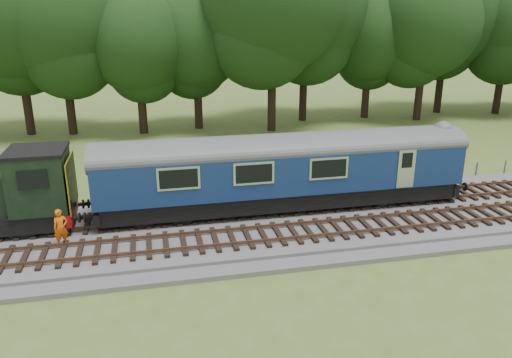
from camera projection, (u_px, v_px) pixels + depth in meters
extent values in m
plane|color=#526C27|center=(352.00, 220.00, 24.55)|extent=(120.00, 120.00, 0.00)
cube|color=#4C4C4F|center=(353.00, 217.00, 24.50)|extent=(70.00, 7.00, 0.35)
cube|color=brown|center=(348.00, 206.00, 25.03)|extent=(66.50, 0.07, 0.14)
cube|color=brown|center=(337.00, 196.00, 26.36)|extent=(66.50, 0.07, 0.14)
cube|color=brown|center=(373.00, 230.00, 22.25)|extent=(66.50, 0.07, 0.14)
cube|color=brown|center=(360.00, 218.00, 23.58)|extent=(66.50, 0.07, 0.14)
cube|color=black|center=(283.00, 195.00, 24.87)|extent=(17.46, 2.52, 0.85)
cube|color=navy|center=(284.00, 168.00, 24.41)|extent=(18.00, 2.80, 2.05)
cube|color=yellow|center=(448.00, 164.00, 26.37)|extent=(0.06, 2.74, 1.30)
cube|color=black|center=(393.00, 190.00, 26.15)|extent=(2.60, 2.00, 0.55)
cube|color=black|center=(161.00, 208.00, 23.70)|extent=(2.60, 2.00, 0.55)
cube|color=black|center=(40.00, 180.00, 22.07)|extent=(2.40, 2.55, 2.60)
cube|color=maroon|center=(72.00, 211.00, 22.82)|extent=(0.25, 2.60, 0.55)
cube|color=yellow|center=(72.00, 182.00, 22.40)|extent=(0.06, 2.55, 2.30)
imported|color=#E95E0C|center=(61.00, 228.00, 20.82)|extent=(0.70, 0.58, 1.64)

